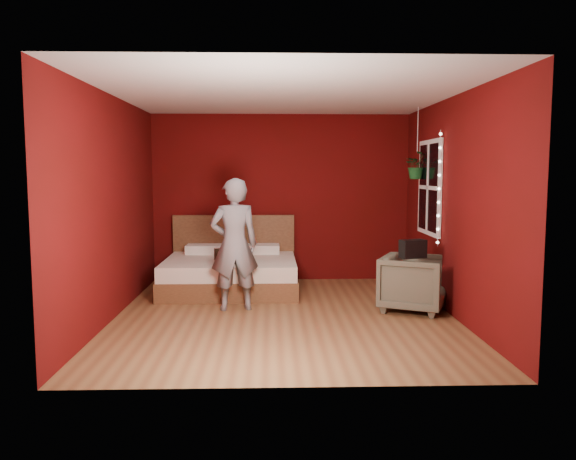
{
  "coord_description": "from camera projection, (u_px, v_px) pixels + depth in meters",
  "views": [
    {
      "loc": [
        -0.16,
        -6.56,
        1.72
      ],
      "look_at": [
        0.06,
        0.4,
        0.99
      ],
      "focal_mm": 35.0,
      "sensor_mm": 36.0,
      "label": 1
    }
  ],
  "objects": [
    {
      "name": "person",
      "position": [
        234.0,
        245.0,
        6.92
      ],
      "size": [
        0.66,
        0.5,
        1.63
      ],
      "primitive_type": "imported",
      "rotation": [
        0.0,
        0.0,
        3.33
      ],
      "color": "slate",
      "rests_on": "ground"
    },
    {
      "name": "window",
      "position": [
        429.0,
        188.0,
        7.51
      ],
      "size": [
        0.05,
        0.97,
        1.27
      ],
      "color": "white",
      "rests_on": "room_walls"
    },
    {
      "name": "fairy_lights",
      "position": [
        439.0,
        189.0,
        6.98
      ],
      "size": [
        0.04,
        0.04,
        1.45
      ],
      "color": "silver",
      "rests_on": "room_walls"
    },
    {
      "name": "room_walls",
      "position": [
        284.0,
        175.0,
        6.53
      ],
      "size": [
        4.04,
        4.54,
        2.62
      ],
      "color": "#55090A",
      "rests_on": "ground"
    },
    {
      "name": "armchair",
      "position": [
        414.0,
        283.0,
        6.91
      ],
      "size": [
        1.0,
        0.99,
        0.69
      ],
      "primitive_type": "imported",
      "rotation": [
        0.0,
        0.0,
        1.14
      ],
      "color": "#5A5947",
      "rests_on": "ground"
    },
    {
      "name": "bed",
      "position": [
        231.0,
        271.0,
        8.14
      ],
      "size": [
        1.88,
        1.6,
        1.04
      ],
      "color": "brown",
      "rests_on": "ground"
    },
    {
      "name": "floor",
      "position": [
        284.0,
        315.0,
        6.71
      ],
      "size": [
        4.5,
        4.5,
        0.0
      ],
      "primitive_type": "plane",
      "color": "brown",
      "rests_on": "ground"
    },
    {
      "name": "hanging_plant",
      "position": [
        417.0,
        165.0,
        7.81
      ],
      "size": [
        0.35,
        0.3,
        0.99
      ],
      "color": "silver",
      "rests_on": "room_walls"
    },
    {
      "name": "throw_pillow",
      "position": [
        232.0,
        256.0,
        7.76
      ],
      "size": [
        0.52,
        0.52,
        0.16
      ],
      "primitive_type": "cube",
      "rotation": [
        0.0,
        0.0,
        0.17
      ],
      "color": "#311B10",
      "rests_on": "bed"
    },
    {
      "name": "handbag",
      "position": [
        413.0,
        249.0,
        6.66
      ],
      "size": [
        0.34,
        0.24,
        0.22
      ],
      "primitive_type": "cube",
      "rotation": [
        0.0,
        0.0,
        0.33
      ],
      "color": "black",
      "rests_on": "armchair"
    }
  ]
}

